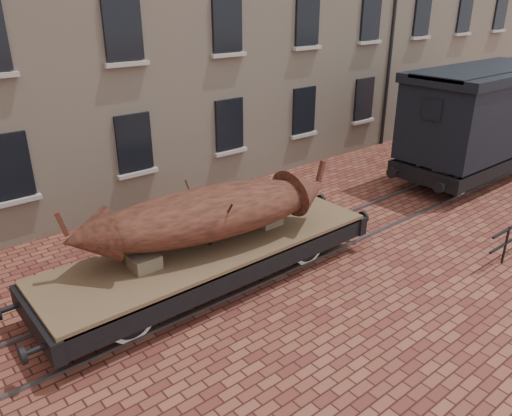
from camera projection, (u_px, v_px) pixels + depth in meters
ground at (310, 244)px, 13.52m from camera, size 90.00×90.00×0.00m
rail_track at (310, 243)px, 13.51m from camera, size 30.00×1.52×0.06m
flatcar_wagon at (212, 252)px, 11.33m from camera, size 8.82×2.39×1.33m
iron_boat at (209, 213)px, 10.90m from camera, size 6.22×2.57×1.51m
goods_van at (484, 110)px, 17.44m from camera, size 7.65×2.79×3.96m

